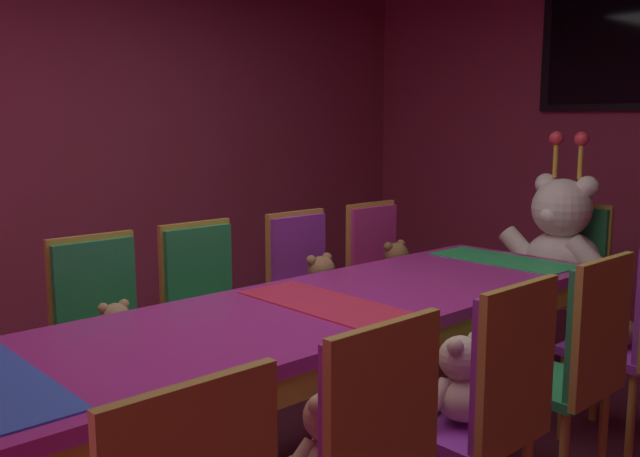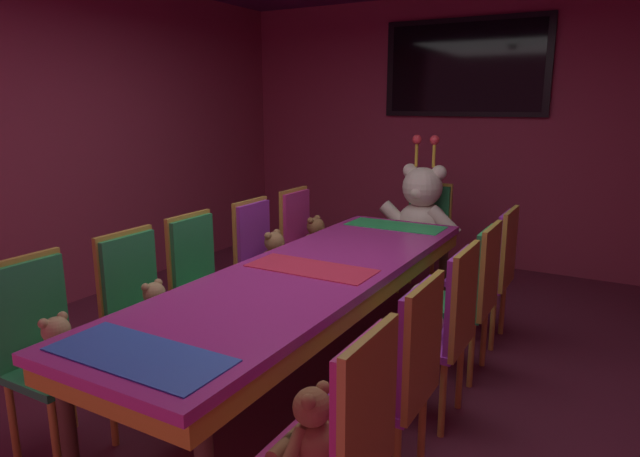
% 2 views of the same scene
% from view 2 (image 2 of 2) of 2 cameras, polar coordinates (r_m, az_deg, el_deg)
% --- Properties ---
extents(ground_plane, '(7.90, 7.90, 0.00)m').
position_cam_2_polar(ground_plane, '(3.59, -0.88, -15.52)').
color(ground_plane, '#591E33').
extents(wall_back, '(5.20, 0.12, 2.80)m').
position_cam_2_polar(wall_back, '(6.14, 14.56, 9.60)').
color(wall_back, '#99334C').
rests_on(wall_back, ground_plane).
extents(wall_left, '(0.12, 6.40, 2.80)m').
position_cam_2_polar(wall_left, '(5.01, -27.80, 7.90)').
color(wall_left, '#99334C').
rests_on(wall_left, ground_plane).
extents(banquet_table, '(0.90, 3.13, 0.75)m').
position_cam_2_polar(banquet_table, '(3.33, -0.92, -5.52)').
color(banquet_table, '#B22D8C').
rests_on(banquet_table, ground_plane).
extents(chair_left_0, '(0.42, 0.41, 0.98)m').
position_cam_2_polar(chair_left_0, '(3.07, -26.93, -9.79)').
color(chair_left_0, '#268C4C').
rests_on(chair_left_0, ground_plane).
extents(teddy_left_0, '(0.22, 0.28, 0.27)m').
position_cam_2_polar(teddy_left_0, '(2.97, -25.31, -10.89)').
color(teddy_left_0, tan).
rests_on(teddy_left_0, chair_left_0).
extents(chair_left_1, '(0.42, 0.41, 0.98)m').
position_cam_2_polar(chair_left_1, '(3.41, -18.25, -6.77)').
color(chair_left_1, '#268C4C').
rests_on(chair_left_1, ground_plane).
extents(teddy_left_1, '(0.21, 0.27, 0.26)m').
position_cam_2_polar(teddy_left_1, '(3.32, -16.55, -7.69)').
color(teddy_left_1, tan).
rests_on(teddy_left_1, chair_left_1).
extents(chair_left_2, '(0.42, 0.41, 0.98)m').
position_cam_2_polar(chair_left_2, '(3.81, -12.28, -4.38)').
color(chair_left_2, '#268C4C').
rests_on(chair_left_2, ground_plane).
extents(chair_left_3, '(0.42, 0.41, 0.98)m').
position_cam_2_polar(chair_left_3, '(4.27, -6.25, -2.28)').
color(chair_left_3, purple).
rests_on(chair_left_3, ground_plane).
extents(teddy_left_3, '(0.25, 0.33, 0.31)m').
position_cam_2_polar(teddy_left_3, '(4.19, -4.63, -2.62)').
color(teddy_left_3, '#9E7247').
rests_on(teddy_left_3, chair_left_3).
extents(chair_left_4, '(0.42, 0.41, 0.98)m').
position_cam_2_polar(chair_left_4, '(4.77, -1.91, -0.59)').
color(chair_left_4, '#CC338C').
rests_on(chair_left_4, ground_plane).
extents(teddy_left_4, '(0.25, 0.33, 0.31)m').
position_cam_2_polar(teddy_left_4, '(4.70, -0.40, -0.87)').
color(teddy_left_4, olive).
rests_on(teddy_left_4, chair_left_4).
extents(chair_right_0, '(0.42, 0.41, 0.98)m').
position_cam_2_polar(chair_right_0, '(2.02, 2.84, -20.48)').
color(chair_right_0, '#CC338C').
rests_on(chair_right_0, ground_plane).
extents(teddy_right_0, '(0.23, 0.30, 0.28)m').
position_cam_2_polar(teddy_right_0, '(2.08, -0.91, -19.84)').
color(teddy_right_0, olive).
rests_on(teddy_right_0, chair_right_0).
extents(chair_right_1, '(0.42, 0.41, 0.98)m').
position_cam_2_polar(chair_right_1, '(2.49, 8.74, -13.76)').
color(chair_right_1, purple).
rests_on(chair_right_1, ground_plane).
extents(teddy_right_1, '(0.23, 0.30, 0.28)m').
position_cam_2_polar(teddy_right_1, '(2.54, 5.62, -13.49)').
color(teddy_right_1, tan).
rests_on(teddy_right_1, chair_right_1).
extents(chair_right_2, '(0.42, 0.41, 0.98)m').
position_cam_2_polar(chair_right_2, '(3.04, 13.09, -8.91)').
color(chair_right_2, purple).
rests_on(chair_right_2, ground_plane).
extents(teddy_right_2, '(0.26, 0.33, 0.31)m').
position_cam_2_polar(teddy_right_2, '(3.08, 10.46, -8.57)').
color(teddy_right_2, beige).
rests_on(teddy_right_2, chair_right_2).
extents(chair_right_3, '(0.42, 0.41, 0.98)m').
position_cam_2_polar(chair_right_3, '(3.58, 15.73, -5.69)').
color(chair_right_3, '#268C4C').
rests_on(chair_right_3, ground_plane).
extents(chair_right_4, '(0.42, 0.41, 0.98)m').
position_cam_2_polar(chair_right_4, '(4.13, 17.69, -3.33)').
color(chair_right_4, purple).
rests_on(chair_right_4, ground_plane).
extents(teddy_right_4, '(0.23, 0.30, 0.28)m').
position_cam_2_polar(teddy_right_4, '(4.17, 15.74, -3.31)').
color(teddy_right_4, olive).
rests_on(teddy_right_4, chair_right_4).
extents(throne_chair, '(0.41, 0.42, 0.98)m').
position_cam_2_polar(throne_chair, '(5.21, 10.91, 0.33)').
color(throne_chair, '#268C4C').
rests_on(throne_chair, ground_plane).
extents(king_teddy_bear, '(0.75, 0.58, 0.97)m').
position_cam_2_polar(king_teddy_bear, '(5.01, 10.35, 1.87)').
color(king_teddy_bear, silver).
rests_on(king_teddy_bear, throne_chair).
extents(wall_tv, '(1.68, 0.06, 0.98)m').
position_cam_2_polar(wall_tv, '(6.05, 14.68, 15.72)').
color(wall_tv, black).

